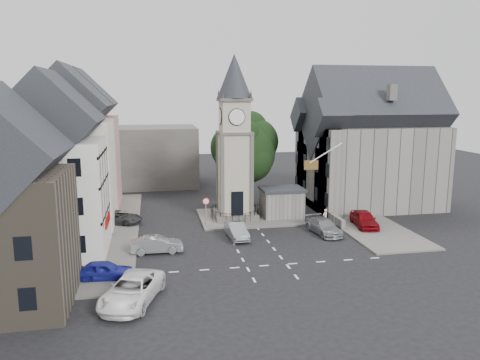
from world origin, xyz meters
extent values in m
plane|color=black|center=(0.00, 0.00, 0.00)|extent=(120.00, 120.00, 0.00)
cube|color=#595651|center=(-12.50, 6.00, 0.07)|extent=(6.00, 30.00, 0.14)
cube|color=#595651|center=(12.00, 8.00, 0.07)|extent=(6.00, 26.00, 0.14)
cube|color=#595651|center=(1.50, 8.00, 0.08)|extent=(10.00, 8.00, 0.16)
cube|color=silver|center=(0.00, -5.50, 0.01)|extent=(20.00, 8.00, 0.01)
cube|color=#4C4944|center=(0.00, 8.00, 0.35)|extent=(4.20, 4.20, 0.70)
torus|color=black|center=(0.00, 8.00, 1.08)|extent=(4.86, 4.86, 0.06)
cube|color=#AA9E89|center=(0.00, 8.00, 4.70)|extent=(3.00, 3.00, 8.00)
cube|color=black|center=(0.00, 6.55, 1.90)|extent=(1.20, 0.25, 2.40)
cube|color=#4C4944|center=(0.00, 8.00, 8.70)|extent=(3.30, 3.30, 0.25)
cube|color=#AA9E89|center=(0.00, 8.00, 10.30)|extent=(2.70, 2.70, 3.20)
cylinder|color=white|center=(0.00, 6.60, 10.30)|extent=(1.50, 0.12, 1.50)
cube|color=#4C4944|center=(0.00, 8.00, 11.90)|extent=(3.10, 3.10, 0.30)
cone|color=black|center=(0.00, 8.00, 14.15)|extent=(3.40, 3.40, 4.20)
cube|color=#66635D|center=(4.80, 7.50, 1.40)|extent=(4.00, 3.00, 2.80)
cube|color=black|center=(4.80, 7.50, 2.95)|extent=(4.30, 3.30, 0.25)
cylinder|color=black|center=(2.00, 13.00, 2.20)|extent=(0.70, 0.70, 4.40)
cylinder|color=black|center=(-3.20, 5.50, 1.25)|extent=(0.10, 0.10, 2.50)
cone|color=#A50C0C|center=(-3.20, 5.40, 2.50)|extent=(0.70, 0.06, 0.70)
cone|color=white|center=(-3.20, 5.38, 2.50)|extent=(0.54, 0.04, 0.54)
cube|color=tan|center=(-15.50, 16.00, 5.00)|extent=(7.50, 7.00, 10.00)
cube|color=beige|center=(-15.50, 8.00, 5.00)|extent=(7.50, 7.00, 10.00)
cube|color=silver|center=(-15.50, 0.00, 4.50)|extent=(7.50, 7.00, 9.00)
cube|color=#4C4944|center=(-12.00, 28.00, 4.00)|extent=(20.00, 10.00, 8.00)
cube|color=#66635D|center=(16.00, 11.00, 4.50)|extent=(14.00, 10.00, 9.00)
cube|color=#66635D|center=(9.80, 7.50, 4.50)|extent=(1.60, 4.40, 9.00)
cube|color=#66635D|center=(9.80, 14.50, 4.50)|extent=(1.60, 4.40, 9.00)
cube|color=#66635D|center=(9.20, 10.00, 0.45)|extent=(0.40, 16.00, 0.90)
cylinder|color=white|center=(8.00, 4.00, 7.00)|extent=(3.17, 0.10, 1.89)
plane|color=#B21414|center=(6.60, 4.00, 5.90)|extent=(1.40, 0.00, 1.40)
imported|color=#1C229E|center=(-11.50, -6.00, 0.66)|extent=(4.01, 1.91, 1.32)
imported|color=#919498|center=(-7.91, -1.09, 0.68)|extent=(4.12, 1.44, 1.36)
imported|color=#313134|center=(-11.50, 8.00, 0.66)|extent=(5.24, 3.90, 1.32)
imported|color=gray|center=(-1.00, 1.46, 0.68)|extent=(1.72, 4.20, 1.35)
imported|color=gray|center=(7.00, 1.31, 0.68)|extent=(2.46, 4.89, 1.36)
imported|color=maroon|center=(11.50, 2.57, 0.79)|extent=(2.52, 4.88, 1.59)
imported|color=white|center=(-9.50, -10.00, 0.80)|extent=(4.39, 6.31, 1.60)
imported|color=beige|center=(8.00, 3.64, 0.83)|extent=(0.72, 0.63, 1.67)
camera|label=1|loc=(-8.03, -37.28, 12.49)|focal=35.00mm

